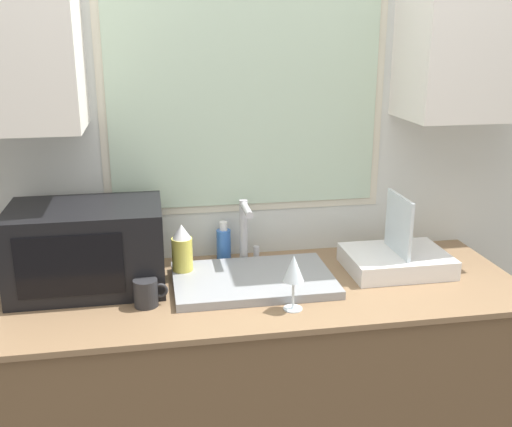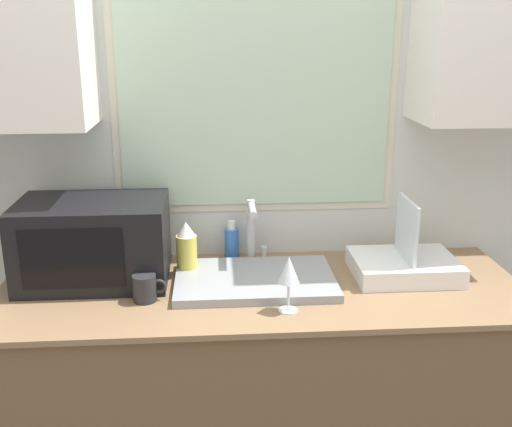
# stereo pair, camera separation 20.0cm
# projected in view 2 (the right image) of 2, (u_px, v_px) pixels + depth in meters

# --- Properties ---
(countertop) EXTENTS (1.86, 0.69, 0.90)m
(countertop) POSITION_uv_depth(u_px,v_px,m) (262.00, 395.00, 2.25)
(countertop) COLOR brown
(countertop) RESTS_ON ground_plane
(wall_back) EXTENTS (6.00, 0.38, 2.60)m
(wall_back) POSITION_uv_depth(u_px,v_px,m) (256.00, 130.00, 2.28)
(wall_back) COLOR silver
(wall_back) RESTS_ON ground_plane
(sink_basin) EXTENTS (0.57, 0.37, 0.03)m
(sink_basin) POSITION_uv_depth(u_px,v_px,m) (255.00, 280.00, 2.13)
(sink_basin) COLOR gray
(sink_basin) RESTS_ON countertop
(faucet) EXTENTS (0.08, 0.16, 0.25)m
(faucet) POSITION_uv_depth(u_px,v_px,m) (252.00, 227.00, 2.28)
(faucet) COLOR #B7B7BC
(faucet) RESTS_ON countertop
(microwave) EXTENTS (0.52, 0.34, 0.29)m
(microwave) POSITION_uv_depth(u_px,v_px,m) (94.00, 241.00, 2.13)
(microwave) COLOR black
(microwave) RESTS_ON countertop
(dish_rack) EXTENTS (0.37, 0.29, 0.29)m
(dish_rack) POSITION_uv_depth(u_px,v_px,m) (404.00, 264.00, 2.20)
(dish_rack) COLOR white
(dish_rack) RESTS_ON countertop
(spray_bottle) EXTENTS (0.08, 0.08, 0.21)m
(spray_bottle) POSITION_uv_depth(u_px,v_px,m) (187.00, 250.00, 2.19)
(spray_bottle) COLOR #D8CC4C
(spray_bottle) RESTS_ON countertop
(soap_bottle) EXTENTS (0.06, 0.06, 0.16)m
(soap_bottle) POSITION_uv_depth(u_px,v_px,m) (232.00, 242.00, 2.35)
(soap_bottle) COLOR blue
(soap_bottle) RESTS_ON countertop
(mug_near_sink) EXTENTS (0.11, 0.08, 0.09)m
(mug_near_sink) POSITION_uv_depth(u_px,v_px,m) (145.00, 288.00, 1.99)
(mug_near_sink) COLOR #262628
(mug_near_sink) RESTS_ON countertop
(wine_glass) EXTENTS (0.07, 0.07, 0.19)m
(wine_glass) POSITION_uv_depth(u_px,v_px,m) (289.00, 271.00, 1.89)
(wine_glass) COLOR silver
(wine_glass) RESTS_ON countertop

